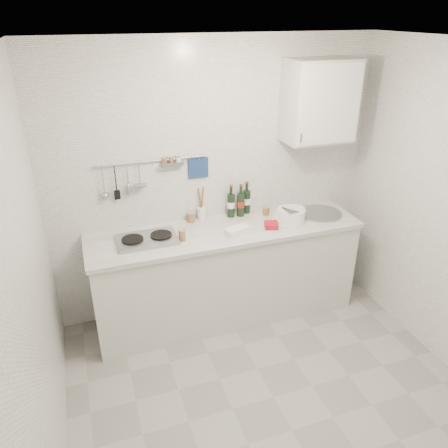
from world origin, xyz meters
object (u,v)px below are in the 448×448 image
at_px(wall_cabinet, 320,101).
at_px(utensil_crock, 202,212).
at_px(wine_bottles, 240,200).
at_px(plate_stack_sink, 290,216).
at_px(plate_stack_hob, 149,235).

relative_size(wall_cabinet, utensil_crock, 2.16).
relative_size(wall_cabinet, wine_bottles, 2.26).
bearing_deg(plate_stack_sink, wine_bottles, 144.42).
bearing_deg(wine_bottles, plate_stack_sink, -35.58).
xyz_separation_m(wine_bottles, utensil_crock, (-0.36, 0.02, -0.08)).
distance_m(plate_stack_hob, wine_bottles, 0.91).
distance_m(wall_cabinet, plate_stack_sink, 1.04).
height_order(plate_stack_hob, utensil_crock, utensil_crock).
height_order(wall_cabinet, plate_stack_hob, wall_cabinet).
xyz_separation_m(wall_cabinet, wine_bottles, (-0.69, 0.11, -0.87)).
bearing_deg(plate_stack_hob, wall_cabinet, 1.62).
distance_m(plate_stack_hob, plate_stack_sink, 1.28).
bearing_deg(plate_stack_sink, utensil_crock, 158.55).
bearing_deg(wall_cabinet, plate_stack_hob, -178.38).
xyz_separation_m(plate_stack_sink, utensil_crock, (-0.75, 0.29, 0.02)).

